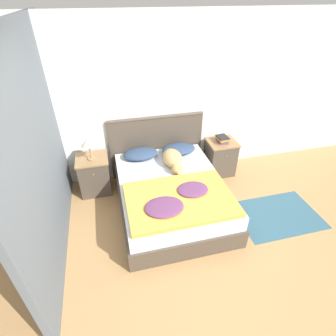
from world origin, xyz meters
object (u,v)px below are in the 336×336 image
table_lamp (88,143)px  nightstand_left (95,175)px  bed (171,195)px  dog (173,160)px  nightstand_right (220,157)px  pillow_left (141,154)px  book_stack (222,139)px  pillow_right (179,149)px

table_lamp → nightstand_left: bearing=90.0°
bed → dog: bearing=71.1°
bed → nightstand_right: 1.29m
table_lamp → nightstand_right: bearing=0.6°
pillow_left → table_lamp: table_lamp is taller
bed → pillow_left: 0.85m
bed → nightstand_left: nightstand_left is taller
bed → nightstand_right: nightstand_right is taller
dog → table_lamp: size_ratio=1.91×
nightstand_right → book_stack: bearing=-147.7°
nightstand_left → nightstand_right: size_ratio=1.00×
book_stack → table_lamp: size_ratio=0.67×
bed → dog: size_ratio=2.80×
pillow_right → book_stack: (0.75, -0.02, 0.10)m
nightstand_left → nightstand_right: same height
nightstand_left → pillow_right: bearing=0.6°
bed → table_lamp: size_ratio=5.35×
pillow_right → book_stack: size_ratio=2.30×
bed → pillow_right: 0.85m
dog → table_lamp: (-1.20, 0.30, 0.30)m
nightstand_right → pillow_right: pillow_right is taller
bed → pillow_right: (0.31, 0.72, 0.33)m
bed → dog: (0.13, 0.39, 0.36)m
nightstand_right → table_lamp: (-2.14, -0.02, 0.59)m
nightstand_right → pillow_left: 1.41m
nightstand_right → book_stack: book_stack is taller
nightstand_left → table_lamp: table_lamp is taller
dog → book_stack: (0.93, 0.32, 0.07)m
nightstand_left → dog: (1.20, -0.32, 0.29)m
book_stack → table_lamp: table_lamp is taller
bed → nightstand_left: bearing=146.5°
nightstand_right → nightstand_left: bearing=180.0°
dog → table_lamp: 1.28m
pillow_left → book_stack: size_ratio=2.30×
pillow_left → table_lamp: bearing=-177.0°
table_lamp → dog: bearing=-13.8°
bed → pillow_right: pillow_right is taller
bed → pillow_right: bearing=66.6°
nightstand_right → table_lamp: 2.22m
pillow_right → table_lamp: bearing=-178.4°
nightstand_left → pillow_left: bearing=1.2°
dog → book_stack: 0.99m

